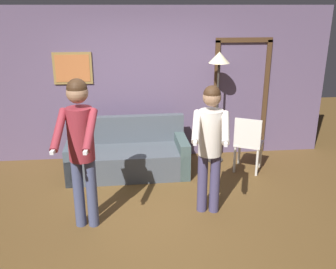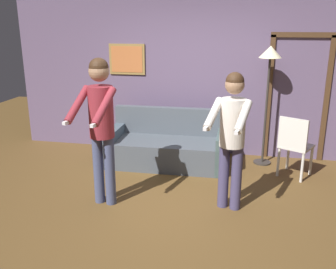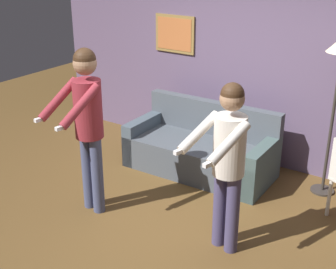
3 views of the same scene
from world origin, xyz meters
TOP-DOWN VIEW (x-y plane):
  - ground_plane at (0.00, 0.00)m, footprint 12.00×12.00m
  - back_wall_assembly at (0.01, 2.06)m, footprint 6.40×0.10m
  - couch at (-0.33, 1.34)m, footprint 1.92×0.89m
  - torchiere_lamp at (1.19, 1.68)m, footprint 0.35×0.35m
  - person_standing_left at (-0.84, -0.19)m, footprint 0.49×0.71m
  - person_standing_right at (0.71, -0.00)m, footprint 0.53×0.71m
  - dining_chair_distant at (1.60, 1.17)m, footprint 0.57×0.57m

SIDE VIEW (x-z plane):
  - ground_plane at x=0.00m, z-range 0.00..0.00m
  - couch at x=-0.33m, z-range -0.16..0.71m
  - dining_chair_distant at x=1.60m, z-range 0.06..0.99m
  - person_standing_right at x=0.71m, z-range 0.18..1.87m
  - person_standing_left at x=-0.84m, z-range 0.21..2.06m
  - back_wall_assembly at x=0.01m, z-range 0.00..2.60m
  - torchiere_lamp at x=1.19m, z-range 0.64..2.53m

